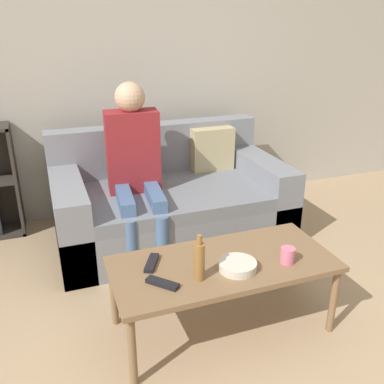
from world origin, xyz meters
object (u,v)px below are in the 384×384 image
(couch, at_px, (170,202))
(tv_remote_0, at_px, (162,283))
(person_adult, at_px, (134,158))
(cup_near, at_px, (287,255))
(snack_bowl, at_px, (238,266))
(tv_remote_1, at_px, (152,263))
(coffee_table, at_px, (223,268))
(bottle, at_px, (199,261))

(couch, xyz_separation_m, tv_remote_0, (-0.44, -1.28, 0.16))
(person_adult, xyz_separation_m, cup_near, (0.53, -1.23, -0.23))
(person_adult, distance_m, snack_bowl, 1.25)
(person_adult, xyz_separation_m, snack_bowl, (0.25, -1.20, -0.25))
(couch, bearing_deg, tv_remote_1, -111.91)
(coffee_table, bearing_deg, tv_remote_0, -165.68)
(cup_near, xyz_separation_m, snack_bowl, (-0.28, 0.03, -0.02))
(person_adult, bearing_deg, coffee_table, -73.76)
(couch, xyz_separation_m, person_adult, (-0.28, -0.08, 0.43))
(person_adult, bearing_deg, tv_remote_0, -92.04)
(tv_remote_1, bearing_deg, cup_near, 9.08)
(cup_near, distance_m, bottle, 0.50)
(snack_bowl, relative_size, bottle, 0.81)
(coffee_table, relative_size, cup_near, 14.05)
(couch, relative_size, cup_near, 20.47)
(snack_bowl, bearing_deg, coffee_table, 112.45)
(tv_remote_0, distance_m, tv_remote_1, 0.20)
(tv_remote_0, bearing_deg, cup_near, -45.09)
(snack_bowl, height_order, bottle, bottle)
(coffee_table, bearing_deg, person_adult, 101.08)
(couch, bearing_deg, tv_remote_0, -108.77)
(couch, bearing_deg, person_adult, -163.50)
(tv_remote_0, bearing_deg, coffee_table, -28.48)
(couch, distance_m, tv_remote_0, 1.36)
(tv_remote_0, bearing_deg, tv_remote_1, 47.29)
(person_adult, bearing_deg, snack_bowl, -72.82)
(coffee_table, relative_size, person_adult, 0.98)
(person_adult, height_order, bottle, person_adult)
(coffee_table, relative_size, tv_remote_0, 7.66)
(coffee_table, xyz_separation_m, bottle, (-0.18, -0.10, 0.14))
(couch, xyz_separation_m, snack_bowl, (-0.03, -1.28, 0.17))
(tv_remote_0, xyz_separation_m, snack_bowl, (0.41, 0.00, 0.01))
(tv_remote_0, relative_size, tv_remote_1, 0.91)
(tv_remote_0, relative_size, bottle, 0.64)
(person_adult, height_order, tv_remote_0, person_adult)
(person_adult, height_order, cup_near, person_adult)
(couch, bearing_deg, snack_bowl, -91.32)
(snack_bowl, bearing_deg, tv_remote_0, -179.97)
(snack_bowl, bearing_deg, couch, 88.68)
(tv_remote_0, xyz_separation_m, bottle, (0.19, -0.01, 0.09))
(tv_remote_1, bearing_deg, snack_bowl, 1.34)
(tv_remote_1, bearing_deg, tv_remote_0, -62.64)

